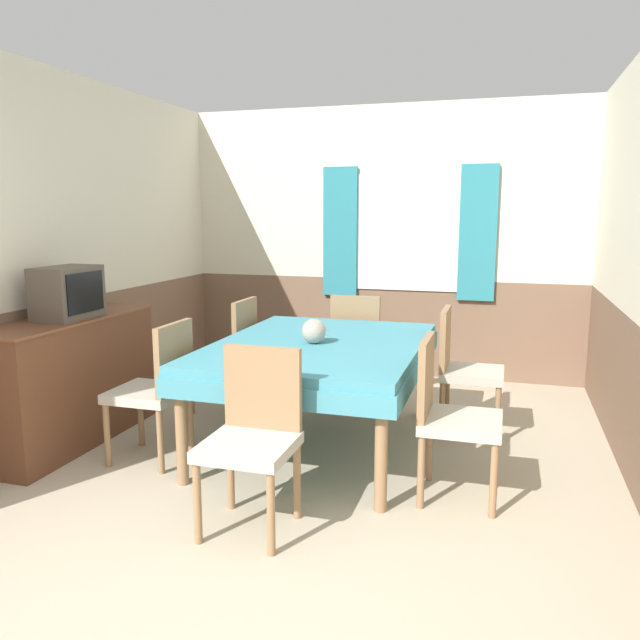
{
  "coord_description": "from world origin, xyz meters",
  "views": [
    {
      "loc": [
        1.18,
        -1.65,
        1.59
      ],
      "look_at": [
        -0.0,
        2.3,
        0.88
      ],
      "focal_mm": 35.0,
      "sensor_mm": 36.0,
      "label": 1
    }
  ],
  "objects_px": {
    "tv": "(68,293)",
    "sideboard": "(70,380)",
    "chair_right_far": "(463,365)",
    "dining_table": "(320,356)",
    "chair_left_far": "(230,350)",
    "chair_head_window": "(358,342)",
    "vase": "(314,331)",
    "chair_right_near": "(449,412)",
    "chair_left_near": "(157,386)",
    "chair_head_near": "(253,432)"
  },
  "relations": [
    {
      "from": "chair_head_near",
      "to": "chair_right_near",
      "type": "relative_size",
      "value": 1.0
    },
    {
      "from": "chair_left_far",
      "to": "tv",
      "type": "height_order",
      "value": "tv"
    },
    {
      "from": "chair_right_far",
      "to": "chair_left_far",
      "type": "bearing_deg",
      "value": -90.0
    },
    {
      "from": "chair_head_near",
      "to": "chair_left_near",
      "type": "bearing_deg",
      "value": -33.53
    },
    {
      "from": "chair_left_far",
      "to": "chair_head_window",
      "type": "bearing_deg",
      "value": -56.47
    },
    {
      "from": "tv",
      "to": "sideboard",
      "type": "bearing_deg",
      "value": 168.51
    },
    {
      "from": "dining_table",
      "to": "sideboard",
      "type": "relative_size",
      "value": 1.31
    },
    {
      "from": "chair_head_near",
      "to": "sideboard",
      "type": "xyz_separation_m",
      "value": [
        -1.68,
        0.73,
        -0.05
      ]
    },
    {
      "from": "tv",
      "to": "chair_head_near",
      "type": "bearing_deg",
      "value": -23.67
    },
    {
      "from": "dining_table",
      "to": "chair_head_near",
      "type": "bearing_deg",
      "value": -90.0
    },
    {
      "from": "chair_head_near",
      "to": "vase",
      "type": "xyz_separation_m",
      "value": [
        -0.02,
        1.1,
        0.31
      ]
    },
    {
      "from": "chair_left_near",
      "to": "chair_right_near",
      "type": "height_order",
      "value": "same"
    },
    {
      "from": "dining_table",
      "to": "chair_right_far",
      "type": "relative_size",
      "value": 2.05
    },
    {
      "from": "chair_head_window",
      "to": "chair_left_far",
      "type": "distance_m",
      "value": 1.1
    },
    {
      "from": "dining_table",
      "to": "chair_right_near",
      "type": "distance_m",
      "value": 1.08
    },
    {
      "from": "sideboard",
      "to": "chair_left_far",
      "type": "bearing_deg",
      "value": 52.56
    },
    {
      "from": "chair_left_near",
      "to": "chair_head_near",
      "type": "relative_size",
      "value": 1.0
    },
    {
      "from": "chair_left_far",
      "to": "sideboard",
      "type": "relative_size",
      "value": 0.64
    },
    {
      "from": "chair_head_window",
      "to": "chair_right_near",
      "type": "xyz_separation_m",
      "value": [
        0.92,
        -1.72,
        0.0
      ]
    },
    {
      "from": "chair_right_far",
      "to": "chair_right_near",
      "type": "height_order",
      "value": "same"
    },
    {
      "from": "chair_head_window",
      "to": "vase",
      "type": "relative_size",
      "value": 5.47
    },
    {
      "from": "tv",
      "to": "chair_left_near",
      "type": "bearing_deg",
      "value": -8.67
    },
    {
      "from": "chair_left_near",
      "to": "sideboard",
      "type": "bearing_deg",
      "value": 81.2
    },
    {
      "from": "vase",
      "to": "chair_head_window",
      "type": "bearing_deg",
      "value": 88.95
    },
    {
      "from": "dining_table",
      "to": "tv",
      "type": "bearing_deg",
      "value": -164.86
    },
    {
      "from": "chair_right_far",
      "to": "chair_left_far",
      "type": "height_order",
      "value": "same"
    },
    {
      "from": "dining_table",
      "to": "chair_head_window",
      "type": "bearing_deg",
      "value": 90.0
    },
    {
      "from": "chair_right_near",
      "to": "vase",
      "type": "xyz_separation_m",
      "value": [
        -0.94,
        0.49,
        0.31
      ]
    },
    {
      "from": "chair_right_far",
      "to": "tv",
      "type": "distance_m",
      "value": 2.8
    },
    {
      "from": "chair_right_far",
      "to": "dining_table",
      "type": "bearing_deg",
      "value": -58.92
    },
    {
      "from": "chair_right_far",
      "to": "sideboard",
      "type": "relative_size",
      "value": 0.64
    },
    {
      "from": "chair_right_near",
      "to": "sideboard",
      "type": "distance_m",
      "value": 2.6
    },
    {
      "from": "chair_head_window",
      "to": "chair_right_near",
      "type": "relative_size",
      "value": 1.0
    },
    {
      "from": "chair_head_window",
      "to": "chair_right_near",
      "type": "height_order",
      "value": "same"
    },
    {
      "from": "dining_table",
      "to": "vase",
      "type": "bearing_deg",
      "value": -110.81
    },
    {
      "from": "chair_head_window",
      "to": "vase",
      "type": "xyz_separation_m",
      "value": [
        -0.02,
        -1.22,
        0.31
      ]
    },
    {
      "from": "vase",
      "to": "chair_left_far",
      "type": "bearing_deg",
      "value": 145.64
    },
    {
      "from": "sideboard",
      "to": "tv",
      "type": "distance_m",
      "value": 0.61
    },
    {
      "from": "chair_right_near",
      "to": "chair_left_far",
      "type": "height_order",
      "value": "same"
    },
    {
      "from": "chair_left_far",
      "to": "chair_head_near",
      "type": "bearing_deg",
      "value": -151.84
    },
    {
      "from": "chair_head_near",
      "to": "chair_head_window",
      "type": "xyz_separation_m",
      "value": [
        -0.0,
        2.33,
        0.0
      ]
    },
    {
      "from": "chair_right_far",
      "to": "chair_left_far",
      "type": "distance_m",
      "value": 1.84
    },
    {
      "from": "chair_left_near",
      "to": "chair_right_far",
      "type": "height_order",
      "value": "same"
    },
    {
      "from": "chair_head_near",
      "to": "vase",
      "type": "bearing_deg",
      "value": -88.84
    },
    {
      "from": "chair_right_far",
      "to": "chair_left_far",
      "type": "xyz_separation_m",
      "value": [
        -1.84,
        0.0,
        0.0
      ]
    },
    {
      "from": "chair_right_near",
      "to": "chair_left_far",
      "type": "xyz_separation_m",
      "value": [
        -1.84,
        1.11,
        0.0
      ]
    },
    {
      "from": "chair_head_near",
      "to": "chair_right_near",
      "type": "height_order",
      "value": "same"
    },
    {
      "from": "chair_left_near",
      "to": "tv",
      "type": "height_order",
      "value": "tv"
    },
    {
      "from": "chair_head_near",
      "to": "sideboard",
      "type": "height_order",
      "value": "chair_head_near"
    },
    {
      "from": "chair_right_near",
      "to": "chair_head_near",
      "type": "bearing_deg",
      "value": -56.47
    }
  ]
}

